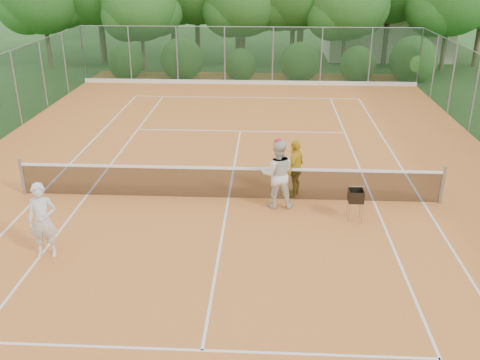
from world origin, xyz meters
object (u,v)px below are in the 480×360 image
player_center_grp (277,174)px  ball_hopper (356,196)px  player_white (43,220)px  player_yellow (295,168)px

player_center_grp → ball_hopper: bearing=-20.3°
player_white → player_yellow: 6.89m
player_white → ball_hopper: player_white is taller
player_yellow → ball_hopper: bearing=68.9°
player_yellow → ball_hopper: player_yellow is taller
player_center_grp → player_yellow: 0.92m
player_white → player_center_grp: (5.31, 2.92, 0.07)m
player_yellow → player_center_grp: bearing=-11.1°
player_center_grp → ball_hopper: player_center_grp is taller
player_center_grp → player_yellow: bearing=55.2°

